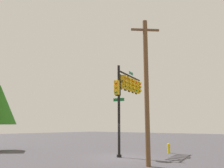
% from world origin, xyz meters
% --- Properties ---
extents(ground_plane, '(120.00, 120.00, 0.00)m').
position_xyz_m(ground_plane, '(0.00, 0.00, 0.00)').
color(ground_plane, '#433F45').
extents(signal_pole_assembly, '(5.32, 1.68, 7.05)m').
position_xyz_m(signal_pole_assembly, '(1.66, 0.35, 5.34)').
color(signal_pole_assembly, black).
rests_on(signal_pole_assembly, ground_plane).
extents(utility_pole, '(1.34, 1.38, 8.92)m').
position_xyz_m(utility_pole, '(-2.23, -3.83, 4.59)').
color(utility_pole, brown).
rests_on(utility_pole, ground_plane).
extents(fire_hydrant, '(0.33, 0.24, 0.83)m').
position_xyz_m(fire_hydrant, '(4.94, -1.61, 0.41)').
color(fire_hydrant, gold).
rests_on(fire_hydrant, ground_plane).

